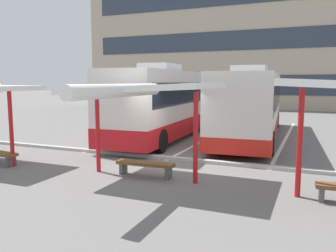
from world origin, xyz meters
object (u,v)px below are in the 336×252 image
Objects in this scene: waiting_shelter_1 at (139,91)px; bench_2 at (145,165)px; coach_bus_0 at (170,103)px; coach_bus_1 at (252,105)px.

waiting_shelter_1 reaches higher than bench_2.
coach_bus_0 reaches higher than waiting_shelter_1.
waiting_shelter_1 is 2.36m from bench_2.
coach_bus_0 is 6.52× the size of bench_2.
coach_bus_1 is at bearing 79.70° from waiting_shelter_1.
bench_2 is (2.40, -7.83, -1.43)m from coach_bus_0.
bench_2 is at bearing 90.00° from waiting_shelter_1.
waiting_shelter_1 is (2.40, -8.19, 0.90)m from coach_bus_0.
coach_bus_0 is at bearing 106.32° from waiting_shelter_1.
coach_bus_0 reaches higher than coach_bus_1.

